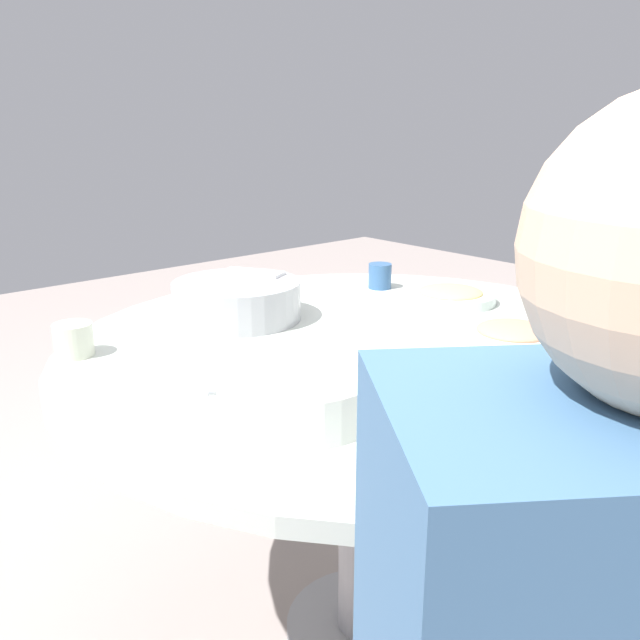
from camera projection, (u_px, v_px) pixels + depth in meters
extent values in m
plane|color=gray|center=(367.00, 631.00, 1.61)|extent=(8.00, 8.00, 0.00)
cylinder|color=#99999E|center=(368.00, 626.00, 1.60)|extent=(0.39, 0.39, 0.03)
cylinder|color=#99999E|center=(371.00, 498.00, 1.50)|extent=(0.14, 0.14, 0.68)
cylinder|color=silver|center=(375.00, 350.00, 1.40)|extent=(1.31, 1.31, 0.03)
cylinder|color=#B2B5BA|center=(237.00, 300.00, 1.55)|extent=(0.30, 0.30, 0.09)
ellipsoid|color=white|center=(237.00, 298.00, 1.55)|extent=(0.25, 0.25, 0.10)
cube|color=white|center=(253.00, 273.00, 1.61)|extent=(0.12, 0.16, 0.01)
cylinder|color=white|center=(297.00, 392.00, 1.05)|extent=(0.27, 0.27, 0.07)
cylinder|color=#331C16|center=(297.00, 396.00, 1.05)|extent=(0.23, 0.23, 0.05)
cylinder|color=silver|center=(297.00, 377.00, 1.04)|extent=(0.29, 0.09, 0.01)
cylinder|color=silver|center=(597.00, 428.00, 0.99)|extent=(0.21, 0.21, 0.02)
ellipsoid|color=#BD6B31|center=(598.00, 419.00, 0.98)|extent=(0.16, 0.16, 0.03)
cylinder|color=silver|center=(450.00, 297.00, 1.70)|extent=(0.23, 0.23, 0.02)
ellipsoid|color=#DEC372|center=(451.00, 292.00, 1.70)|extent=(0.16, 0.16, 0.03)
cylinder|color=white|center=(513.00, 337.00, 1.39)|extent=(0.21, 0.21, 0.02)
ellipsoid|color=tan|center=(514.00, 330.00, 1.39)|extent=(0.15, 0.15, 0.03)
cylinder|color=#3A783C|center=(585.00, 279.00, 1.55)|extent=(0.07, 0.07, 0.19)
cylinder|color=#3A783C|center=(591.00, 226.00, 1.51)|extent=(0.03, 0.03, 0.06)
cylinder|color=beige|center=(74.00, 340.00, 1.31)|extent=(0.08, 0.08, 0.07)
cylinder|color=#335C8D|center=(380.00, 276.00, 1.84)|extent=(0.06, 0.06, 0.07)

